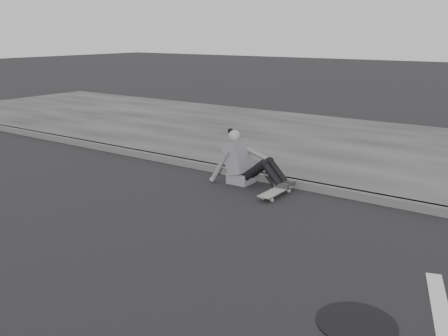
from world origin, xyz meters
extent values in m
plane|color=black|center=(0.00, 0.00, 0.00)|extent=(80.00, 80.00, 0.00)
cube|color=#454545|center=(0.00, 2.58, 0.06)|extent=(24.00, 0.16, 0.12)
cube|color=#3A3A3A|center=(0.00, 5.60, 0.06)|extent=(24.00, 6.00, 0.12)
cylinder|color=black|center=(2.81, -0.57, 0.01)|extent=(0.67, 0.67, 0.01)
cylinder|color=#9B9A95|center=(0.51, 1.75, 0.03)|extent=(0.03, 0.05, 0.05)
cylinder|color=#9B9A95|center=(0.66, 1.75, 0.03)|extent=(0.03, 0.05, 0.05)
cylinder|color=#9B9A95|center=(0.51, 2.27, 0.03)|extent=(0.03, 0.05, 0.05)
cylinder|color=#9B9A95|center=(0.66, 2.27, 0.03)|extent=(0.03, 0.05, 0.05)
cube|color=#2D2D30|center=(0.58, 1.75, 0.06)|extent=(0.16, 0.04, 0.03)
cube|color=#2D2D30|center=(0.58, 2.27, 0.06)|extent=(0.16, 0.04, 0.03)
cube|color=slate|center=(0.58, 2.01, 0.08)|extent=(0.20, 0.78, 0.02)
cube|color=#59595C|center=(-0.22, 2.26, 0.09)|extent=(0.36, 0.34, 0.18)
cube|color=#59595C|center=(-0.29, 2.26, 0.43)|extent=(0.37, 0.40, 0.57)
cube|color=#59595C|center=(-0.42, 2.26, 0.55)|extent=(0.14, 0.30, 0.20)
cylinder|color=gray|center=(-0.34, 2.26, 0.67)|extent=(0.09, 0.09, 0.08)
sphere|color=gray|center=(-0.35, 2.26, 0.76)|extent=(0.20, 0.20, 0.20)
sphere|color=black|center=(-0.44, 2.28, 0.83)|extent=(0.09, 0.09, 0.09)
cylinder|color=black|center=(0.10, 2.17, 0.28)|extent=(0.43, 0.13, 0.39)
cylinder|color=black|center=(0.10, 2.35, 0.28)|extent=(0.43, 0.13, 0.39)
cylinder|color=black|center=(0.40, 2.17, 0.28)|extent=(0.35, 0.11, 0.36)
cylinder|color=black|center=(0.40, 2.35, 0.28)|extent=(0.35, 0.11, 0.36)
sphere|color=black|center=(0.26, 2.17, 0.42)|extent=(0.13, 0.13, 0.13)
sphere|color=black|center=(0.26, 2.35, 0.42)|extent=(0.13, 0.13, 0.13)
cube|color=#282828|center=(0.58, 2.17, 0.12)|extent=(0.24, 0.08, 0.07)
cube|color=#282828|center=(0.58, 2.35, 0.12)|extent=(0.24, 0.08, 0.07)
cylinder|color=#59595C|center=(-0.49, 2.05, 0.29)|extent=(0.38, 0.08, 0.58)
sphere|color=gray|center=(-0.64, 2.04, 0.04)|extent=(0.08, 0.08, 0.08)
cylinder|color=#59595C|center=(-0.05, 2.42, 0.49)|extent=(0.48, 0.08, 0.21)
camera|label=1|loc=(4.03, -4.23, 2.37)|focal=40.00mm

